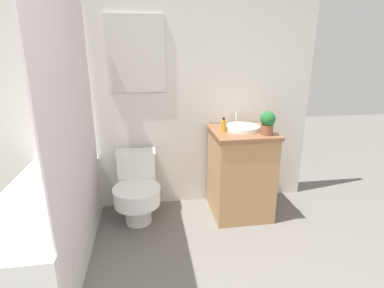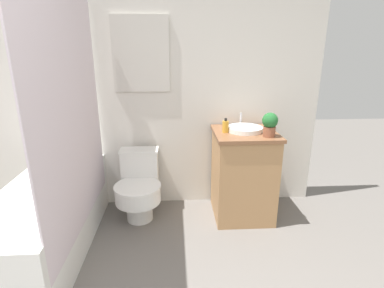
{
  "view_description": "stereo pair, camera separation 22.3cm",
  "coord_description": "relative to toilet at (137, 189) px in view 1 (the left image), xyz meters",
  "views": [
    {
      "loc": [
        -0.02,
        -0.5,
        1.55
      ],
      "look_at": [
        0.34,
        1.9,
        0.78
      ],
      "focal_mm": 28.0,
      "sensor_mm": 36.0,
      "label": 1
    },
    {
      "loc": [
        0.2,
        -0.52,
        1.55
      ],
      "look_at": [
        0.34,
        1.9,
        0.78
      ],
      "focal_mm": 28.0,
      "sensor_mm": 36.0,
      "label": 2
    }
  ],
  "objects": [
    {
      "name": "shower_area",
      "position": [
        -0.65,
        -0.48,
        0.0
      ],
      "size": [
        0.61,
        1.53,
        1.98
      ],
      "color": "white",
      "rests_on": "ground_plane"
    },
    {
      "name": "wall_back",
      "position": [
        0.15,
        0.31,
        0.94
      ],
      "size": [
        3.23,
        0.07,
        2.5
      ],
      "color": "silver",
      "rests_on": "ground_plane"
    },
    {
      "name": "vanity",
      "position": [
        0.98,
        -0.01,
        0.1
      ],
      "size": [
        0.56,
        0.57,
        0.84
      ],
      "color": "#AD7F51",
      "rests_on": "ground_plane"
    },
    {
      "name": "sink",
      "position": [
        0.98,
        0.01,
        0.54
      ],
      "size": [
        0.32,
        0.36,
        0.13
      ],
      "color": "white",
      "rests_on": "vanity"
    },
    {
      "name": "toilet",
      "position": [
        0.0,
        0.0,
        0.0
      ],
      "size": [
        0.42,
        0.56,
        0.63
      ],
      "color": "white",
      "rests_on": "ground_plane"
    },
    {
      "name": "potted_plant",
      "position": [
        1.15,
        -0.18,
        0.63
      ],
      "size": [
        0.13,
        0.13,
        0.21
      ],
      "color": "brown",
      "rests_on": "vanity"
    },
    {
      "name": "soap_bottle",
      "position": [
        0.8,
        -0.02,
        0.58
      ],
      "size": [
        0.06,
        0.06,
        0.13
      ],
      "color": "gold",
      "rests_on": "vanity"
    }
  ]
}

